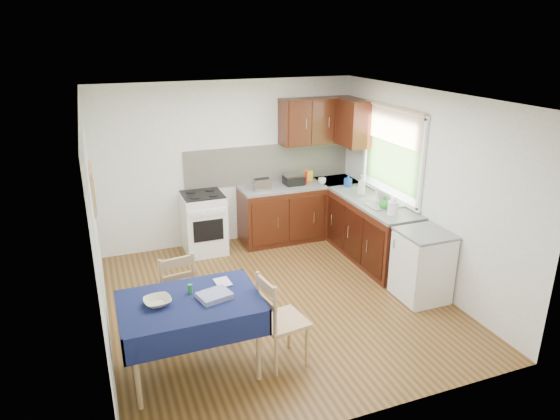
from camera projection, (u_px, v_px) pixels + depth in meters
name	position (u px, v px, depth m)	size (l,w,h in m)	color
floor	(278.00, 301.00, 6.20)	(4.20, 4.20, 0.00)	#4C3214
ceiling	(277.00, 97.00, 5.35)	(4.00, 4.20, 0.02)	white
wall_back	(229.00, 164.00, 7.62)	(4.00, 0.02, 2.50)	silver
wall_front	(371.00, 289.00, 3.93)	(4.00, 0.02, 2.50)	silver
wall_left	(95.00, 229.00, 5.10)	(0.02, 4.20, 2.50)	silver
wall_right	(422.00, 188.00, 6.45)	(0.02, 4.20, 2.50)	silver
base_cabinets	(331.00, 221.00, 7.61)	(1.90, 2.30, 0.86)	#351309
worktop_back	(299.00, 185.00, 7.83)	(1.90, 0.60, 0.04)	slate
worktop_right	(374.00, 202.00, 7.04)	(0.60, 1.70, 0.04)	slate
worktop_corner	(336.00, 181.00, 8.05)	(0.60, 0.60, 0.04)	slate
splashback	(269.00, 163.00, 7.84)	(2.70, 0.02, 0.60)	beige
upper_cabinets	(329.00, 122.00, 7.66)	(1.20, 0.85, 0.70)	#351309
stove	(204.00, 223.00, 7.45)	(0.60, 0.61, 0.92)	white
window	(392.00, 147.00, 6.92)	(0.04, 1.48, 1.26)	#335723
fridge	(422.00, 266.00, 6.14)	(0.58, 0.60, 0.89)	white
corkboard	(93.00, 188.00, 5.25)	(0.04, 0.62, 0.47)	tan
dining_table	(190.00, 310.00, 4.69)	(1.31, 0.89, 0.79)	#0E133A
chair_far	(175.00, 290.00, 5.42)	(0.48, 0.48, 0.97)	tan
chair_near	(279.00, 318.00, 4.88)	(0.49, 0.49, 0.97)	tan
toaster	(262.00, 184.00, 7.48)	(0.26, 0.16, 0.20)	#B2B2B7
sandwich_press	(294.00, 179.00, 7.77)	(0.29, 0.25, 0.17)	black
sauce_bottle	(306.00, 178.00, 7.77)	(0.05, 0.05, 0.20)	#AC0E0D
yellow_packet	(308.00, 176.00, 7.97)	(0.13, 0.08, 0.17)	gold
dish_rack	(384.00, 204.00, 6.84)	(0.45, 0.34, 0.21)	#939399
kettle	(393.00, 207.00, 6.50)	(0.14, 0.14, 0.24)	white
cup	(322.00, 181.00, 7.81)	(0.12, 0.12, 0.10)	silver
soap_bottle_a	(362.00, 185.00, 7.24)	(0.11, 0.11, 0.30)	white
soap_bottle_b	(348.00, 180.00, 7.66)	(0.09, 0.09, 0.20)	#1C47A8
soap_bottle_c	(385.00, 203.00, 6.69)	(0.14, 0.14, 0.19)	green
plate_bowl	(157.00, 302.00, 4.57)	(0.25, 0.25, 0.06)	beige
book	(216.00, 284.00, 4.94)	(0.15, 0.20, 0.02)	white
spice_jar	(190.00, 289.00, 4.77)	(0.04, 0.04, 0.09)	#238239
tea_towel	(214.00, 296.00, 4.69)	(0.29, 0.23, 0.05)	navy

